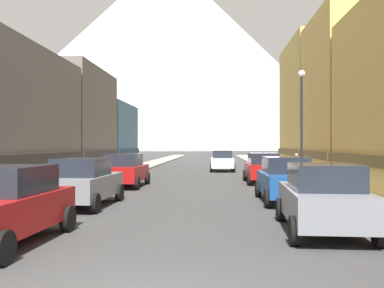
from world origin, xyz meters
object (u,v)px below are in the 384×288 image
car_right_2 (263,168)px  streetlamp_right (302,110)px  potted_plant_1 (27,182)px  car_left_1 (83,182)px  car_left_0 (3,205)px  car_right_0 (323,198)px  car_right_1 (286,179)px  pedestrian_0 (296,166)px  car_left_2 (125,170)px  car_driving_0 (222,161)px

car_right_2 → streetlamp_right: (1.55, -3.74, 3.09)m
potted_plant_1 → streetlamp_right: 13.42m
car_left_1 → streetlamp_right: streetlamp_right is taller
car_left_0 → car_right_0: bearing=13.2°
car_right_0 → car_right_1: bearing=90.0°
car_left_1 → car_right_2: (7.60, 10.35, 0.00)m
car_left_0 → car_left_1: 6.22m
car_right_1 → pedestrian_0: size_ratio=2.85×
pedestrian_0 → potted_plant_1: bearing=-141.4°
car_right_1 → car_right_2: bearing=90.0°
car_left_2 → car_right_0: 14.22m
car_right_1 → car_driving_0: same height
car_driving_0 → streetlamp_right: streetlamp_right is taller
car_left_2 → car_right_1: 9.61m
car_right_0 → streetlamp_right: (1.55, 11.05, 3.09)m
pedestrian_0 → car_right_1: bearing=-102.1°
car_left_0 → pedestrian_0: size_ratio=2.88×
car_left_0 → pedestrian_0: (10.05, 19.31, -0.04)m
car_left_0 → car_left_1: (-0.00, 6.22, 0.00)m
car_right_1 → streetlamp_right: bearing=72.5°
potted_plant_1 → streetlamp_right: streetlamp_right is taller
car_left_1 → potted_plant_1: size_ratio=4.46×
car_right_1 → potted_plant_1: car_right_1 is taller
car_right_1 → pedestrian_0: (2.45, 11.40, -0.04)m
car_right_0 → pedestrian_0: car_right_0 is taller
car_right_0 → car_right_1: 6.13m
car_left_1 → car_right_1: 7.79m
car_left_1 → car_right_0: same height
car_left_1 → car_right_1: (7.60, 1.69, 0.00)m
car_right_1 → streetlamp_right: size_ratio=0.75×
car_right_1 → car_driving_0: 20.33m
car_left_0 → car_right_1: same height
car_left_0 → car_left_1: size_ratio=1.00×
car_left_2 → pedestrian_0: size_ratio=2.85×
car_driving_0 → car_right_1: bearing=-83.8°
pedestrian_0 → car_left_0: bearing=-117.5°
car_left_1 → streetlamp_right: 11.70m
pedestrian_0 → streetlamp_right: bearing=-97.9°
car_left_2 → car_right_0: bearing=-57.7°
car_left_2 → car_right_1: bearing=-37.8°
car_driving_0 → streetlamp_right: size_ratio=0.75×
car_left_1 → car_driving_0: 22.56m
car_right_1 → car_left_0: bearing=-133.9°
car_left_1 → car_right_0: (7.60, -4.44, 0.00)m
car_left_1 → car_left_0: bearing=-90.0°
car_right_2 → pedestrian_0: size_ratio=2.85×
car_left_2 → potted_plant_1: size_ratio=4.43×
car_left_1 → pedestrian_0: 16.50m
potted_plant_1 → pedestrian_0: pedestrian_0 is taller
car_left_0 → potted_plant_1: bearing=110.1°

